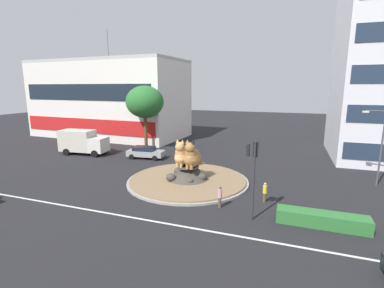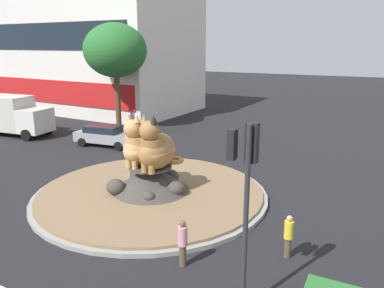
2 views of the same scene
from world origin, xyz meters
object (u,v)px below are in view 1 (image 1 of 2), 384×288
traffic_light_mast (253,163)px  shophouse_block (110,99)px  cat_statue_calico (182,156)px  hatchback_near_shophouse (145,152)px  cat_statue_tabby (192,157)px  pedestrian_pink_shirt (220,196)px  delivery_box_truck (82,142)px  streetlight_arm (379,143)px  broadleaf_tree_behind_island (145,102)px  pedestrian_yellow_shirt (265,192)px

traffic_light_mast → shophouse_block: (-29.32, 25.42, 2.77)m
cat_statue_calico → hatchback_near_shophouse: cat_statue_calico is taller
cat_statue_tabby → pedestrian_pink_shirt: cat_statue_tabby is taller
cat_statue_tabby → delivery_box_truck: cat_statue_tabby is taller
streetlight_arm → broadleaf_tree_behind_island: bearing=-9.7°
shophouse_block → hatchback_near_shophouse: size_ratio=5.77×
traffic_light_mast → shophouse_block: bearing=51.5°
cat_statue_calico → cat_statue_tabby: bearing=81.8°
shophouse_block → streetlight_arm: size_ratio=4.02×
delivery_box_truck → pedestrian_yellow_shirt: bearing=-24.4°
traffic_light_mast → broadleaf_tree_behind_island: size_ratio=0.60×
traffic_light_mast → pedestrian_pink_shirt: size_ratio=3.21×
cat_statue_calico → broadleaf_tree_behind_island: size_ratio=0.29×
cat_statue_calico → pedestrian_yellow_shirt: cat_statue_calico is taller
pedestrian_pink_shirt → delivery_box_truck: delivery_box_truck is taller
cat_statue_tabby → streetlight_arm: size_ratio=0.39×
pedestrian_yellow_shirt → delivery_box_truck: delivery_box_truck is taller
pedestrian_pink_shirt → delivery_box_truck: (-21.48, 10.45, 0.80)m
pedestrian_pink_shirt → cat_statue_tabby: bearing=39.1°
cat_statue_calico → pedestrian_yellow_shirt: 8.40m
cat_statue_calico → cat_statue_tabby: 1.05m
streetlight_arm → delivery_box_truck: streetlight_arm is taller
pedestrian_pink_shirt → pedestrian_yellow_shirt: pedestrian_pink_shirt is taller
pedestrian_yellow_shirt → broadleaf_tree_behind_island: bearing=-134.5°
cat_statue_tabby → traffic_light_mast: (6.24, -5.48, 1.38)m
cat_statue_calico → shophouse_block: size_ratio=0.10×
pedestrian_pink_shirt → pedestrian_yellow_shirt: 3.72m
delivery_box_truck → broadleaf_tree_behind_island: bearing=36.4°
pedestrian_yellow_shirt → delivery_box_truck: (-24.52, 8.31, 0.85)m
traffic_light_mast → streetlight_arm: size_ratio=0.78×
traffic_light_mast → broadleaf_tree_behind_island: broadleaf_tree_behind_island is taller
traffic_light_mast → streetlight_arm: bearing=-39.9°
broadleaf_tree_behind_island → cat_statue_tabby: bearing=-46.2°
shophouse_block → streetlight_arm: shophouse_block is taller
pedestrian_pink_shirt → delivery_box_truck: size_ratio=0.26×
cat_statue_calico → pedestrian_pink_shirt: size_ratio=1.58×
cat_statue_tabby → shophouse_block: bearing=-131.1°
shophouse_block → pedestrian_yellow_shirt: 37.71m
shophouse_block → streetlight_arm: (38.98, -14.81, -2.73)m
hatchback_near_shophouse → traffic_light_mast: bearing=-45.9°
cat_statue_tabby → streetlight_arm: 16.76m
cat_statue_tabby → pedestrian_pink_shirt: size_ratio=1.60×
broadleaf_tree_behind_island → hatchback_near_shophouse: bearing=-62.1°
cat_statue_calico → traffic_light_mast: traffic_light_mast is taller
traffic_light_mast → streetlight_arm: streetlight_arm is taller
broadleaf_tree_behind_island → streetlight_arm: 28.16m
streetlight_arm → pedestrian_pink_shirt: size_ratio=4.10×
cat_statue_calico → pedestrian_pink_shirt: 6.85m
pedestrian_pink_shirt → delivery_box_truck: bearing=62.6°
streetlight_arm → hatchback_near_shophouse: streetlight_arm is taller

